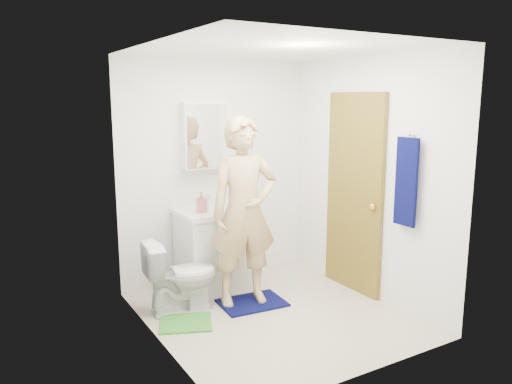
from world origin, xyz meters
TOP-DOWN VIEW (x-y plane):
  - floor at (0.00, 0.00)m, footprint 2.20×2.40m
  - ceiling at (0.00, 0.00)m, footprint 2.20×2.40m
  - wall_back at (0.00, 1.21)m, footprint 2.20×0.02m
  - wall_front at (0.00, -1.21)m, footprint 2.20×0.02m
  - wall_left at (-1.11, 0.00)m, footprint 0.02×2.40m
  - wall_right at (1.11, 0.00)m, footprint 0.02×2.40m
  - vanity_cabinet at (-0.15, 0.91)m, footprint 0.75×0.55m
  - countertop at (-0.15, 0.91)m, footprint 0.79×0.59m
  - sink_basin at (-0.15, 0.91)m, footprint 0.40×0.40m
  - faucet at (-0.15, 1.09)m, footprint 0.03×0.03m
  - medicine_cabinet at (-0.15, 1.14)m, footprint 0.50×0.12m
  - mirror_panel at (-0.15, 1.08)m, footprint 0.46×0.01m
  - door at (1.07, 0.15)m, footprint 0.05×0.80m
  - door_knob at (1.03, -0.17)m, footprint 0.07×0.07m
  - towel at (1.03, -0.57)m, footprint 0.03×0.24m
  - towel_hook at (1.07, -0.57)m, footprint 0.06×0.02m
  - toilet at (-0.70, 0.53)m, footprint 0.71×0.45m
  - bath_mat at (-0.06, 0.31)m, footprint 0.66×0.50m
  - green_rug at (-0.79, 0.23)m, footprint 0.57×0.53m
  - soap_dispenser at (-0.33, 0.86)m, footprint 0.11×0.11m
  - toothbrush_cup at (0.12, 1.01)m, footprint 0.14×0.14m
  - man at (-0.11, 0.37)m, footprint 0.72×0.54m

SIDE VIEW (x-z plane):
  - floor at x=0.00m, z-range -0.02..0.00m
  - green_rug at x=-0.79m, z-range 0.00..0.02m
  - bath_mat at x=-0.06m, z-range 0.00..0.02m
  - toilet at x=-0.70m, z-range 0.00..0.69m
  - vanity_cabinet at x=-0.15m, z-range 0.00..0.80m
  - countertop at x=-0.15m, z-range 0.80..0.85m
  - sink_basin at x=-0.15m, z-range 0.83..0.86m
  - toothbrush_cup at x=0.12m, z-range 0.85..0.94m
  - faucet at x=-0.15m, z-range 0.85..0.97m
  - man at x=-0.11m, z-range 0.02..1.83m
  - door_knob at x=1.03m, z-range 0.91..0.98m
  - soap_dispenser at x=-0.33m, z-range 0.85..1.06m
  - door at x=1.07m, z-range 0.00..2.05m
  - wall_back at x=0.00m, z-range 0.00..2.40m
  - wall_front at x=0.00m, z-range 0.00..2.40m
  - wall_left at x=-1.11m, z-range 0.00..2.40m
  - wall_right at x=1.11m, z-range 0.00..2.40m
  - towel at x=1.03m, z-range 0.85..1.65m
  - medicine_cabinet at x=-0.15m, z-range 1.25..1.95m
  - mirror_panel at x=-0.15m, z-range 1.27..1.93m
  - towel_hook at x=1.07m, z-range 1.66..1.68m
  - ceiling at x=0.00m, z-range 2.40..2.42m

